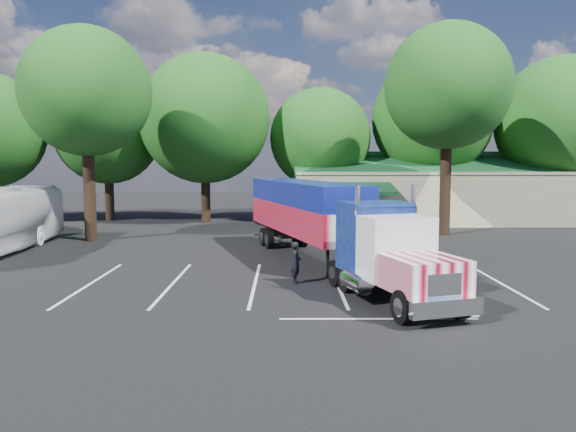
{
  "coord_description": "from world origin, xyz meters",
  "views": [
    {
      "loc": [
        1.16,
        -27.52,
        4.72
      ],
      "look_at": [
        1.33,
        0.64,
        2.0
      ],
      "focal_mm": 35.0,
      "sensor_mm": 36.0,
      "label": 1
    }
  ],
  "objects_px": {
    "semi_truck": "(322,217)",
    "silver_sedan": "(358,221)",
    "bicycle": "(369,246)",
    "woman": "(296,263)"
  },
  "relations": [
    {
      "from": "semi_truck",
      "to": "bicycle",
      "type": "xyz_separation_m",
      "value": [
        2.67,
        3.21,
        -1.79
      ]
    },
    {
      "from": "bicycle",
      "to": "silver_sedan",
      "type": "relative_size",
      "value": 0.37
    },
    {
      "from": "semi_truck",
      "to": "silver_sedan",
      "type": "bearing_deg",
      "value": 58.76
    },
    {
      "from": "semi_truck",
      "to": "silver_sedan",
      "type": "xyz_separation_m",
      "value": [
        3.3,
        12.71,
        -1.5
      ]
    },
    {
      "from": "bicycle",
      "to": "silver_sedan",
      "type": "bearing_deg",
      "value": 70.27
    },
    {
      "from": "woman",
      "to": "silver_sedan",
      "type": "distance_m",
      "value": 17.11
    },
    {
      "from": "semi_truck",
      "to": "silver_sedan",
      "type": "relative_size",
      "value": 4.22
    },
    {
      "from": "bicycle",
      "to": "silver_sedan",
      "type": "height_order",
      "value": "silver_sedan"
    },
    {
      "from": "semi_truck",
      "to": "bicycle",
      "type": "distance_m",
      "value": 4.54
    },
    {
      "from": "woman",
      "to": "silver_sedan",
      "type": "relative_size",
      "value": 0.37
    }
  ]
}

